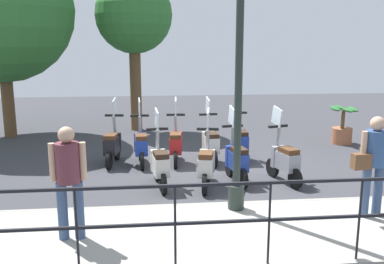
# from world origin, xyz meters

# --- Properties ---
(ground_plane) EXTENTS (28.00, 28.00, 0.00)m
(ground_plane) POSITION_xyz_m (0.00, 0.00, 0.00)
(ground_plane) COLOR #38383D
(promenade_walkway) EXTENTS (2.20, 20.00, 0.15)m
(promenade_walkway) POSITION_xyz_m (-3.15, 0.00, 0.07)
(promenade_walkway) COLOR #A39E93
(promenade_walkway) RESTS_ON ground_plane
(fence_railing) EXTENTS (0.04, 16.03, 1.07)m
(fence_railing) POSITION_xyz_m (-4.20, 0.00, 0.89)
(fence_railing) COLOR black
(fence_railing) RESTS_ON promenade_walkway
(lamp_post_near) EXTENTS (0.26, 0.90, 4.46)m
(lamp_post_near) POSITION_xyz_m (-2.40, 0.04, 2.13)
(lamp_post_near) COLOR #232D28
(lamp_post_near) RESTS_ON promenade_walkway
(pedestrian_with_bag) EXTENTS (0.35, 0.64, 1.59)m
(pedestrian_with_bag) POSITION_xyz_m (-2.91, -1.98, 1.08)
(pedestrian_with_bag) COLOR #384C70
(pedestrian_with_bag) RESTS_ON promenade_walkway
(pedestrian_distant) EXTENTS (0.33, 0.49, 1.59)m
(pedestrian_distant) POSITION_xyz_m (-3.25, 2.53, 1.08)
(pedestrian_distant) COLOR #384C70
(pedestrian_distant) RESTS_ON promenade_walkway
(tree_large) EXTENTS (4.24, 4.24, 5.88)m
(tree_large) POSITION_xyz_m (4.33, 5.65, 3.76)
(tree_large) COLOR brown
(tree_large) RESTS_ON ground_plane
(tree_distant) EXTENTS (2.42, 2.42, 4.88)m
(tree_distant) POSITION_xyz_m (5.01, 1.85, 3.62)
(tree_distant) COLOR brown
(tree_distant) RESTS_ON ground_plane
(potted_palm) EXTENTS (1.06, 0.66, 1.05)m
(potted_palm) POSITION_xyz_m (2.44, -4.00, 0.45)
(potted_palm) COLOR #9E5B3D
(potted_palm) RESTS_ON ground_plane
(scooter_near_0) EXTENTS (1.20, 0.53, 1.54)m
(scooter_near_0) POSITION_xyz_m (-0.75, -1.30, 0.48)
(scooter_near_0) COLOR black
(scooter_near_0) RESTS_ON ground_plane
(scooter_near_1) EXTENTS (1.23, 0.45, 1.54)m
(scooter_near_1) POSITION_xyz_m (-0.63, -0.33, 0.48)
(scooter_near_1) COLOR black
(scooter_near_1) RESTS_ON ground_plane
(scooter_near_2) EXTENTS (1.22, 0.50, 1.54)m
(scooter_near_2) POSITION_xyz_m (-0.90, 0.32, 0.48)
(scooter_near_2) COLOR black
(scooter_near_2) RESTS_ON ground_plane
(scooter_near_3) EXTENTS (1.23, 0.45, 1.54)m
(scooter_near_3) POSITION_xyz_m (-0.80, 1.24, 0.48)
(scooter_near_3) COLOR black
(scooter_near_3) RESTS_ON ground_plane
(scooter_far_0) EXTENTS (1.23, 0.44, 1.54)m
(scooter_far_0) POSITION_xyz_m (1.01, -0.75, 0.48)
(scooter_far_0) COLOR black
(scooter_far_0) RESTS_ON ground_plane
(scooter_far_1) EXTENTS (1.23, 0.44, 1.54)m
(scooter_far_1) POSITION_xyz_m (0.85, -0.01, 0.48)
(scooter_far_1) COLOR black
(scooter_far_1) RESTS_ON ground_plane
(scooter_far_2) EXTENTS (1.23, 0.44, 1.54)m
(scooter_far_2) POSITION_xyz_m (0.87, 0.82, 0.48)
(scooter_far_2) COLOR black
(scooter_far_2) RESTS_ON ground_plane
(scooter_far_3) EXTENTS (1.23, 0.44, 1.54)m
(scooter_far_3) POSITION_xyz_m (0.82, 1.64, 0.48)
(scooter_far_3) COLOR black
(scooter_far_3) RESTS_ON ground_plane
(scooter_far_4) EXTENTS (1.23, 0.46, 1.54)m
(scooter_far_4) POSITION_xyz_m (0.93, 2.29, 0.48)
(scooter_far_4) COLOR black
(scooter_far_4) RESTS_ON ground_plane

